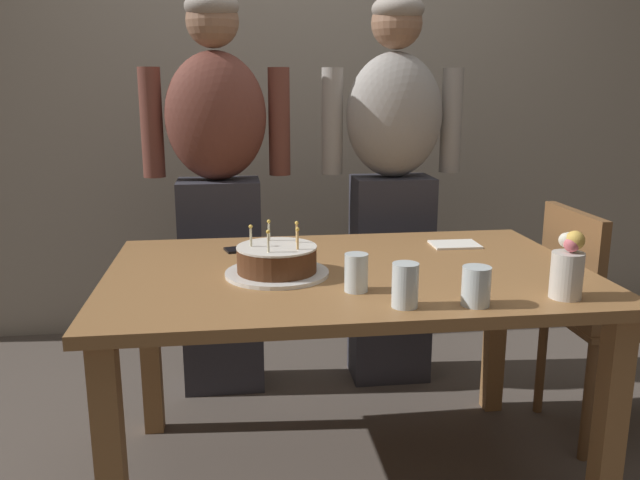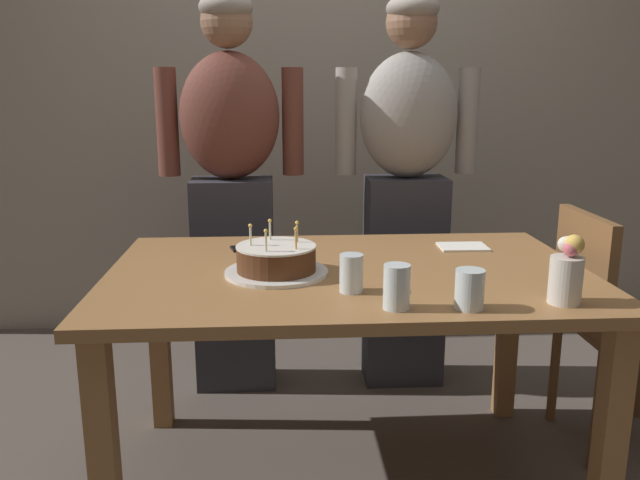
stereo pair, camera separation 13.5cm
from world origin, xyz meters
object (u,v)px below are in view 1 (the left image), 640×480
object	(u,v)px
person_man_bearded	(219,191)
person_woman_cardigan	(392,187)
water_glass_far	(356,273)
dining_chair	(593,305)
flower_vase	(568,266)
water_glass_near	(476,286)
water_glass_side	(405,285)
napkin_stack	(455,245)
birthday_cake	(277,262)
cell_phone	(246,249)

from	to	relation	value
person_man_bearded	person_woman_cardigan	size ratio (longest dim) A/B	1.00
water_glass_far	dining_chair	bearing A→B (deg)	22.66
flower_vase	person_man_bearded	bearing A→B (deg)	130.03
water_glass_near	water_glass_far	size ratio (longest dim) A/B	0.97
water_glass_near	water_glass_far	bearing A→B (deg)	150.94
flower_vase	dining_chair	distance (m)	0.74
water_glass_side	napkin_stack	world-z (taller)	water_glass_side
water_glass_side	napkin_stack	xyz separation A→B (m)	(0.35, 0.62, -0.05)
water_glass_far	birthday_cake	bearing A→B (deg)	138.16
water_glass_side	birthday_cake	bearing A→B (deg)	132.83
water_glass_side	person_man_bearded	xyz separation A→B (m)	(-0.50, 1.15, 0.07)
birthday_cake	person_woman_cardigan	distance (m)	0.99
water_glass_far	napkin_stack	bearing A→B (deg)	46.53
birthday_cake	water_glass_side	bearing A→B (deg)	-47.17
person_man_bearded	dining_chair	size ratio (longest dim) A/B	1.90
water_glass_side	person_woman_cardigan	world-z (taller)	person_woman_cardigan
water_glass_far	dining_chair	world-z (taller)	dining_chair
birthday_cake	water_glass_far	bearing A→B (deg)	-41.84
cell_phone	flower_vase	world-z (taller)	flower_vase
person_man_bearded	cell_phone	bearing A→B (deg)	101.51
cell_phone	water_glass_far	bearing A→B (deg)	-74.71
water_glass_far	flower_vase	xyz separation A→B (m)	(0.56, -0.13, 0.03)
napkin_stack	person_man_bearded	world-z (taller)	person_man_bearded
water_glass_side	flower_vase	distance (m)	0.46
water_glass_near	birthday_cake	bearing A→B (deg)	145.06
dining_chair	cell_phone	bearing A→B (deg)	85.04
person_woman_cardigan	dining_chair	world-z (taller)	person_woman_cardigan
birthday_cake	water_glass_near	world-z (taller)	birthday_cake
birthday_cake	water_glass_side	world-z (taller)	birthday_cake
water_glass_side	flower_vase	world-z (taller)	flower_vase
napkin_stack	person_woman_cardigan	bearing A→B (deg)	101.34
person_woman_cardigan	birthday_cake	bearing A→B (deg)	55.75
person_man_bearded	person_woman_cardigan	xyz separation A→B (m)	(0.74, 0.00, 0.00)
water_glass_far	napkin_stack	size ratio (longest dim) A/B	0.64
birthday_cake	person_man_bearded	distance (m)	0.84
water_glass_side	napkin_stack	distance (m)	0.72
water_glass_side	person_man_bearded	world-z (taller)	person_man_bearded
birthday_cake	flower_vase	xyz separation A→B (m)	(0.77, -0.32, 0.05)
water_glass_near	person_woman_cardigan	xyz separation A→B (m)	(0.06, 1.16, 0.08)
birthday_cake	napkin_stack	distance (m)	0.72
birthday_cake	dining_chair	bearing A→B (deg)	10.38
water_glass_near	person_woman_cardigan	size ratio (longest dim) A/B	0.06
napkin_stack	flower_vase	size ratio (longest dim) A/B	0.90
water_glass_near	person_man_bearded	size ratio (longest dim) A/B	0.06
cell_phone	person_man_bearded	size ratio (longest dim) A/B	0.09
birthday_cake	water_glass_far	xyz separation A→B (m)	(0.21, -0.19, 0.01)
water_glass_side	cell_phone	bearing A→B (deg)	121.13
cell_phone	napkin_stack	distance (m)	0.75
water_glass_side	flower_vase	bearing A→B (deg)	2.14
flower_vase	person_man_bearded	xyz separation A→B (m)	(-0.95, 1.13, 0.05)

